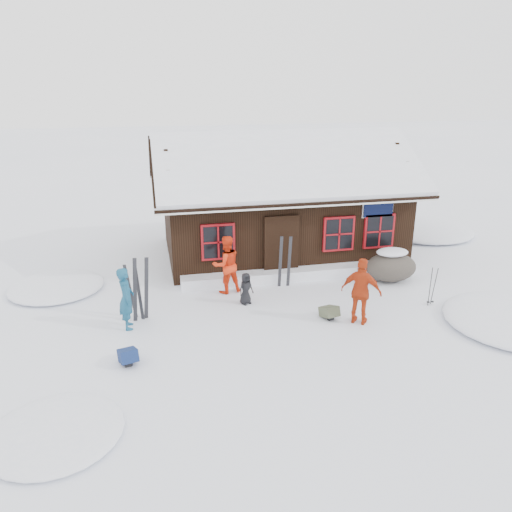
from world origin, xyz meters
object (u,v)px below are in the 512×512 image
object	(u,v)px
ski_pair_left	(141,290)
backpack_blue	(128,358)
skier_orange_right	(361,292)
skier_crouched	(246,289)
backpack_olive	(329,314)
skier_teal	(126,298)
skier_orange_left	(226,264)
ski_poles	(432,287)
boulder	(391,266)

from	to	relation	value
ski_pair_left	backpack_blue	size ratio (longest dim) A/B	3.49
skier_orange_right	backpack_blue	world-z (taller)	skier_orange_right
skier_crouched	backpack_olive	distance (m)	2.44
skier_teal	backpack_blue	bearing A→B (deg)	176.32
skier_orange_left	ski_poles	xyz separation A→B (m)	(5.48, -2.13, -0.34)
skier_orange_left	backpack_blue	world-z (taller)	skier_orange_left
skier_orange_left	ski_pair_left	xyz separation A→B (m)	(-2.47, -1.30, -0.04)
skier_teal	ski_poles	distance (m)	8.32
skier_orange_right	ski_poles	xyz separation A→B (m)	(2.43, 0.62, -0.36)
boulder	ski_poles	size ratio (longest dim) A/B	1.41
skier_teal	ski_poles	xyz separation A→B (m)	(8.31, -0.42, -0.28)
skier_orange_right	skier_crouched	distance (m)	3.24
skier_teal	boulder	size ratio (longest dim) A/B	1.01
ski_pair_left	ski_poles	bearing A→B (deg)	-14.54
backpack_olive	skier_orange_right	bearing A→B (deg)	-44.03
skier_orange_right	skier_crouched	world-z (taller)	skier_orange_right
skier_teal	backpack_blue	xyz separation A→B (m)	(0.03, -1.78, -0.68)
skier_crouched	ski_poles	distance (m)	5.22
skier_teal	skier_crouched	distance (m)	3.33
skier_orange_left	skier_teal	bearing A→B (deg)	17.56
skier_orange_right	backpack_olive	size ratio (longest dim) A/B	3.62
ski_pair_left	skier_orange_right	bearing A→B (deg)	-23.30
backpack_blue	backpack_olive	bearing A→B (deg)	-1.79
skier_teal	ski_poles	bearing A→B (deg)	-97.43
skier_orange_left	ski_pair_left	bearing A→B (deg)	14.24
skier_orange_left	skier_orange_right	world-z (taller)	skier_orange_right
backpack_blue	backpack_olive	distance (m)	5.30
boulder	backpack_olive	distance (m)	3.56
skier_orange_right	ski_pair_left	size ratio (longest dim) A/B	1.00
skier_orange_right	ski_pair_left	distance (m)	5.71
skier_teal	backpack_olive	distance (m)	5.29
backpack_blue	skier_teal	bearing A→B (deg)	76.49
boulder	skier_orange_right	bearing A→B (deg)	-130.28
skier_orange_right	ski_pair_left	bearing A→B (deg)	22.00
skier_orange_right	backpack_olive	world-z (taller)	skier_orange_right
boulder	backpack_blue	size ratio (longest dim) A/B	3.17
ski_pair_left	skier_crouched	bearing A→B (deg)	-1.41
ski_poles	backpack_blue	xyz separation A→B (m)	(-8.28, -1.36, -0.40)
backpack_blue	skier_crouched	bearing A→B (deg)	24.21
ski_poles	skier_crouched	bearing A→B (deg)	166.83
skier_orange_right	ski_poles	world-z (taller)	skier_orange_right
skier_orange_right	ski_pair_left	world-z (taller)	skier_orange_right
backpack_blue	skier_orange_right	bearing A→B (deg)	-7.16
skier_orange_right	skier_orange_left	bearing A→B (deg)	-5.34
skier_teal	boulder	distance (m)	8.18
ski_poles	skier_orange_right	bearing A→B (deg)	-165.63
skier_teal	ski_pair_left	distance (m)	0.54
ski_poles	backpack_olive	size ratio (longest dim) A/B	2.33
ski_pair_left	ski_poles	world-z (taller)	ski_pair_left
skier_crouched	skier_orange_right	bearing A→B (deg)	-59.43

